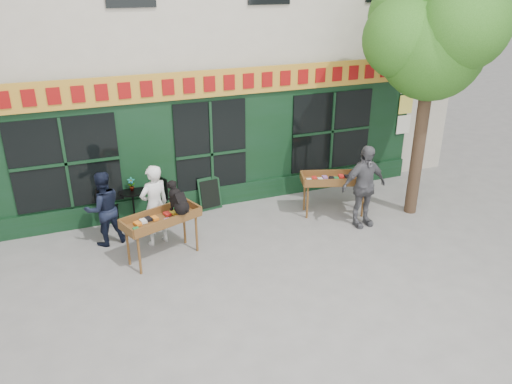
# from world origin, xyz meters

# --- Properties ---
(ground) EXTENTS (80.00, 80.00, 0.00)m
(ground) POSITION_xyz_m (0.00, 0.00, 0.00)
(ground) COLOR slate
(ground) RESTS_ON ground
(street_tree) EXTENTS (3.05, 2.90, 5.60)m
(street_tree) POSITION_xyz_m (4.34, 0.36, 4.11)
(street_tree) COLOR #382619
(street_tree) RESTS_ON ground
(book_cart_center) EXTENTS (1.62, 1.09, 0.99)m
(book_cart_center) POSITION_xyz_m (-1.63, 0.36, 0.82)
(book_cart_center) COLOR brown
(book_cart_center) RESTS_ON ground
(dog) EXTENTS (0.52, 0.68, 0.60)m
(dog) POSITION_xyz_m (-1.28, 0.31, 1.29)
(dog) COLOR black
(dog) RESTS_ON book_cart_center
(woman) EXTENTS (0.74, 0.61, 1.74)m
(woman) POSITION_xyz_m (-1.63, 1.01, 0.87)
(woman) COLOR white
(woman) RESTS_ON ground
(book_cart_right) EXTENTS (1.62, 1.05, 0.99)m
(book_cart_right) POSITION_xyz_m (2.52, 0.90, 0.82)
(book_cart_right) COLOR brown
(book_cart_right) RESTS_ON ground
(man_right) EXTENTS (1.12, 0.50, 1.88)m
(man_right) POSITION_xyz_m (2.82, 0.15, 0.94)
(man_right) COLOR #515155
(man_right) RESTS_ON ground
(bistro_table) EXTENTS (0.60, 0.60, 0.76)m
(bistro_table) POSITION_xyz_m (-1.92, 2.20, 0.54)
(bistro_table) COLOR black
(bistro_table) RESTS_ON ground
(bistro_chair_left) EXTENTS (0.48, 0.47, 0.95)m
(bistro_chair_left) POSITION_xyz_m (-2.55, 2.22, 0.56)
(bistro_chair_left) COLOR black
(bistro_chair_left) RESTS_ON ground
(bistro_chair_right) EXTENTS (0.47, 0.47, 0.95)m
(bistro_chair_right) POSITION_xyz_m (-1.28, 2.23, 0.56)
(bistro_chair_right) COLOR black
(bistro_chair_right) RESTS_ON ground
(potted_plant) EXTENTS (0.18, 0.13, 0.31)m
(potted_plant) POSITION_xyz_m (-1.92, 2.20, 0.92)
(potted_plant) COLOR gray
(potted_plant) RESTS_ON bistro_table
(man_left) EXTENTS (0.89, 0.76, 1.61)m
(man_left) POSITION_xyz_m (-2.62, 1.39, 0.80)
(man_left) COLOR black
(man_left) RESTS_ON ground
(chalkboard) EXTENTS (0.58, 0.26, 0.79)m
(chalkboard) POSITION_xyz_m (-0.11, 2.19, 0.40)
(chalkboard) COLOR black
(chalkboard) RESTS_ON ground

